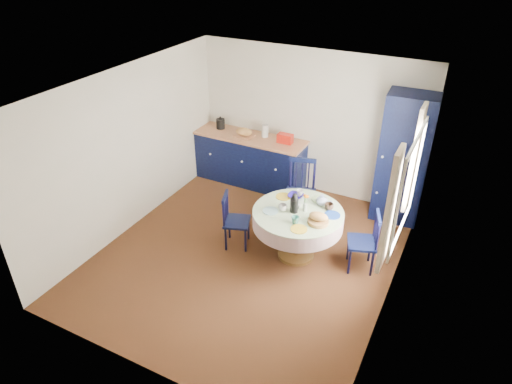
# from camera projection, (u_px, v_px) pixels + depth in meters

# --- Properties ---
(floor) EXTENTS (4.50, 4.50, 0.00)m
(floor) POSITION_uv_depth(u_px,v_px,m) (248.00, 254.00, 6.66)
(floor) COLOR black
(floor) RESTS_ON ground
(ceiling) EXTENTS (4.50, 4.50, 0.00)m
(ceiling) POSITION_uv_depth(u_px,v_px,m) (246.00, 88.00, 5.39)
(ceiling) COLOR white
(ceiling) RESTS_ON wall_back
(wall_back) EXTENTS (4.00, 0.02, 2.50)m
(wall_back) POSITION_uv_depth(u_px,v_px,m) (309.00, 123.00, 7.75)
(wall_back) COLOR beige
(wall_back) RESTS_ON floor
(wall_left) EXTENTS (0.02, 4.50, 2.50)m
(wall_left) POSITION_uv_depth(u_px,v_px,m) (129.00, 150.00, 6.81)
(wall_left) COLOR beige
(wall_left) RESTS_ON floor
(wall_right) EXTENTS (0.02, 4.50, 2.50)m
(wall_right) POSITION_uv_depth(u_px,v_px,m) (401.00, 218.00, 5.25)
(wall_right) COLOR beige
(wall_right) RESTS_ON floor
(window) EXTENTS (0.10, 1.74, 1.45)m
(window) POSITION_uv_depth(u_px,v_px,m) (406.00, 185.00, 5.36)
(window) COLOR white
(window) RESTS_ON wall_right
(kitchen_counter) EXTENTS (2.06, 0.66, 1.16)m
(kitchen_counter) POSITION_uv_depth(u_px,v_px,m) (250.00, 159.00, 8.31)
(kitchen_counter) COLOR black
(kitchen_counter) RESTS_ON floor
(pantry_cabinet) EXTENTS (0.76, 0.57, 2.09)m
(pantry_cabinet) POSITION_uv_depth(u_px,v_px,m) (403.00, 159.00, 7.02)
(pantry_cabinet) COLOR black
(pantry_cabinet) RESTS_ON floor
(dining_table) EXTENTS (1.26, 1.26, 1.04)m
(dining_table) POSITION_uv_depth(u_px,v_px,m) (298.00, 219.00, 6.32)
(dining_table) COLOR brown
(dining_table) RESTS_ON floor
(chair_left) EXTENTS (0.47, 0.48, 0.86)m
(chair_left) POSITION_uv_depth(u_px,v_px,m) (234.00, 220.00, 6.66)
(chair_left) COLOR black
(chair_left) RESTS_ON floor
(chair_far) EXTENTS (0.57, 0.55, 1.04)m
(chair_far) POSITION_uv_depth(u_px,v_px,m) (300.00, 192.00, 7.19)
(chair_far) COLOR black
(chair_far) RESTS_ON floor
(chair_right) EXTENTS (0.49, 0.50, 0.88)m
(chair_right) POSITION_uv_depth(u_px,v_px,m) (365.00, 241.00, 6.19)
(chair_right) COLOR black
(chair_right) RESTS_ON floor
(mug_a) EXTENTS (0.12, 0.12, 0.10)m
(mug_a) POSITION_uv_depth(u_px,v_px,m) (283.00, 208.00, 6.26)
(mug_a) COLOR silver
(mug_a) RESTS_ON dining_table
(mug_b) EXTENTS (0.11, 0.11, 0.10)m
(mug_b) POSITION_uv_depth(u_px,v_px,m) (295.00, 220.00, 5.99)
(mug_b) COLOR #377C70
(mug_b) RESTS_ON dining_table
(mug_c) EXTENTS (0.12, 0.12, 0.10)m
(mug_c) POSITION_uv_depth(u_px,v_px,m) (329.00, 207.00, 6.28)
(mug_c) COLOR black
(mug_c) RESTS_ON dining_table
(mug_d) EXTENTS (0.10, 0.10, 0.10)m
(mug_d) POSITION_uv_depth(u_px,v_px,m) (300.00, 193.00, 6.60)
(mug_d) COLOR silver
(mug_d) RESTS_ON dining_table
(cobalt_bowl) EXTENTS (0.22, 0.22, 0.05)m
(cobalt_bowl) POSITION_uv_depth(u_px,v_px,m) (296.00, 196.00, 6.56)
(cobalt_bowl) COLOR navy
(cobalt_bowl) RESTS_ON dining_table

